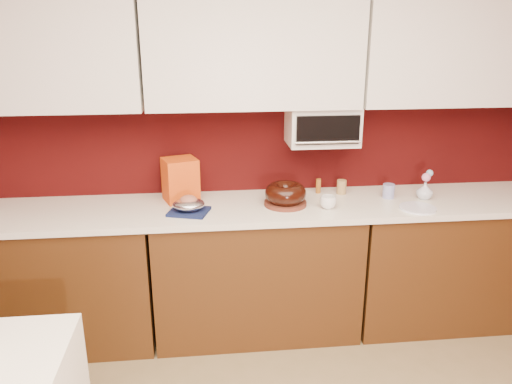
{
  "coord_description": "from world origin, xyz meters",
  "views": [
    {
      "loc": [
        -0.32,
        -1.05,
        1.98
      ],
      "look_at": [
        -0.01,
        1.84,
        1.02
      ],
      "focal_mm": 35.0,
      "sensor_mm": 36.0,
      "label": 1
    }
  ],
  "objects_px": {
    "toaster_oven": "(322,125)",
    "pandoro_box": "(180,180)",
    "blue_jar": "(389,191)",
    "foil_ham_nest": "(189,204)",
    "flower_vase": "(425,190)",
    "bundt_cake": "(285,193)",
    "coffee_mug": "(328,201)"
  },
  "relations": [
    {
      "from": "toaster_oven",
      "to": "coffee_mug",
      "type": "distance_m",
      "value": 0.51
    },
    {
      "from": "toaster_oven",
      "to": "bundt_cake",
      "type": "bearing_deg",
      "value": -144.4
    },
    {
      "from": "pandoro_box",
      "to": "blue_jar",
      "type": "relative_size",
      "value": 3.04
    },
    {
      "from": "toaster_oven",
      "to": "bundt_cake",
      "type": "relative_size",
      "value": 1.71
    },
    {
      "from": "bundt_cake",
      "to": "flower_vase",
      "type": "bearing_deg",
      "value": 1.47
    },
    {
      "from": "bundt_cake",
      "to": "coffee_mug",
      "type": "distance_m",
      "value": 0.27
    },
    {
      "from": "bundt_cake",
      "to": "pandoro_box",
      "type": "xyz_separation_m",
      "value": [
        -0.66,
        0.17,
        0.06
      ]
    },
    {
      "from": "coffee_mug",
      "to": "flower_vase",
      "type": "distance_m",
      "value": 0.69
    },
    {
      "from": "foil_ham_nest",
      "to": "flower_vase",
      "type": "xyz_separation_m",
      "value": [
        1.54,
        0.1,
        0.01
      ]
    },
    {
      "from": "toaster_oven",
      "to": "pandoro_box",
      "type": "bearing_deg",
      "value": -178.59
    },
    {
      "from": "blue_jar",
      "to": "coffee_mug",
      "type": "bearing_deg",
      "value": -160.33
    },
    {
      "from": "foil_ham_nest",
      "to": "flower_vase",
      "type": "height_order",
      "value": "flower_vase"
    },
    {
      "from": "toaster_oven",
      "to": "pandoro_box",
      "type": "distance_m",
      "value": 0.99
    },
    {
      "from": "toaster_oven",
      "to": "foil_ham_nest",
      "type": "relative_size",
      "value": 2.28
    },
    {
      "from": "pandoro_box",
      "to": "foil_ham_nest",
      "type": "bearing_deg",
      "value": -96.26
    },
    {
      "from": "pandoro_box",
      "to": "coffee_mug",
      "type": "bearing_deg",
      "value": -34.33
    },
    {
      "from": "pandoro_box",
      "to": "coffee_mug",
      "type": "distance_m",
      "value": 0.96
    },
    {
      "from": "bundt_cake",
      "to": "blue_jar",
      "type": "xyz_separation_m",
      "value": [
        0.71,
        0.07,
        -0.03
      ]
    },
    {
      "from": "blue_jar",
      "to": "flower_vase",
      "type": "bearing_deg",
      "value": -11.96
    },
    {
      "from": "toaster_oven",
      "to": "flower_vase",
      "type": "height_order",
      "value": "toaster_oven"
    },
    {
      "from": "coffee_mug",
      "to": "flower_vase",
      "type": "relative_size",
      "value": 0.77
    },
    {
      "from": "toaster_oven",
      "to": "bundt_cake",
      "type": "height_order",
      "value": "toaster_oven"
    },
    {
      "from": "toaster_oven",
      "to": "blue_jar",
      "type": "distance_m",
      "value": 0.63
    },
    {
      "from": "foil_ham_nest",
      "to": "pandoro_box",
      "type": "height_order",
      "value": "pandoro_box"
    },
    {
      "from": "foil_ham_nest",
      "to": "blue_jar",
      "type": "relative_size",
      "value": 2.13
    },
    {
      "from": "foil_ham_nest",
      "to": "pandoro_box",
      "type": "distance_m",
      "value": 0.26
    },
    {
      "from": "foil_ham_nest",
      "to": "blue_jar",
      "type": "xyz_separation_m",
      "value": [
        1.32,
        0.15,
        -0.01
      ]
    },
    {
      "from": "toaster_oven",
      "to": "bundt_cake",
      "type": "distance_m",
      "value": 0.51
    },
    {
      "from": "coffee_mug",
      "to": "foil_ham_nest",
      "type": "bearing_deg",
      "value": 179.15
    },
    {
      "from": "toaster_oven",
      "to": "coffee_mug",
      "type": "relative_size",
      "value": 4.62
    },
    {
      "from": "bundt_cake",
      "to": "foil_ham_nest",
      "type": "xyz_separation_m",
      "value": [
        -0.61,
        -0.08,
        -0.03
      ]
    },
    {
      "from": "toaster_oven",
      "to": "pandoro_box",
      "type": "height_order",
      "value": "toaster_oven"
    }
  ]
}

